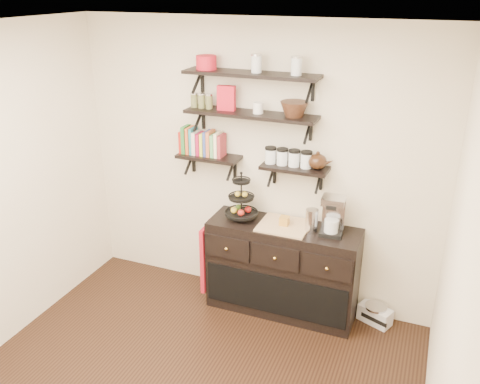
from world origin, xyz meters
name	(u,v)px	position (x,y,z in m)	size (l,w,h in m)	color
ceiling	(147,34)	(0.00, 0.00, 2.70)	(3.50, 3.50, 0.02)	white
back_wall	(255,167)	(0.00, 1.75, 1.35)	(3.50, 0.02, 2.70)	#F1E7CC
right_wall	(451,312)	(1.75, 0.00, 1.35)	(0.02, 3.50, 2.70)	#F1E7CC
shelf_top	(251,74)	(0.00, 1.62, 2.23)	(1.20, 0.27, 0.23)	black
shelf_mid	(251,115)	(0.00, 1.62, 1.88)	(1.20, 0.27, 0.23)	black
shelf_low_left	(209,157)	(-0.42, 1.63, 1.43)	(0.60, 0.25, 0.23)	black
shelf_low_right	(295,168)	(0.42, 1.63, 1.43)	(0.60, 0.25, 0.23)	black
cookbooks	(204,143)	(-0.47, 1.63, 1.57)	(0.43, 0.15, 0.26)	#A81911
glass_canisters	(288,158)	(0.36, 1.63, 1.51)	(0.43, 0.10, 0.13)	silver
sideboard	(282,269)	(0.37, 1.51, 0.45)	(1.40, 0.50, 0.92)	black
fruit_stand	(242,204)	(-0.04, 1.52, 1.06)	(0.31, 0.31, 0.45)	black
candle	(284,221)	(0.37, 1.51, 0.96)	(0.08, 0.08, 0.08)	#B7802A
coffee_maker	(333,216)	(0.81, 1.54, 1.07)	(0.21, 0.20, 0.36)	black
thermal_carafe	(312,221)	(0.63, 1.49, 1.01)	(0.11, 0.11, 0.22)	silver
apron	(208,256)	(-0.36, 1.41, 0.48)	(0.04, 0.29, 0.68)	#A21120
radio	(375,314)	(1.25, 1.64, 0.09)	(0.34, 0.27, 0.18)	silver
recipe_box	(226,98)	(-0.23, 1.61, 2.01)	(0.16, 0.06, 0.22)	red
walnut_bowl	(294,109)	(0.39, 1.61, 1.96)	(0.24, 0.24, 0.13)	black
ramekins	(258,108)	(0.07, 1.61, 1.95)	(0.09, 0.09, 0.10)	white
teapot	(318,160)	(0.62, 1.63, 1.53)	(0.22, 0.16, 0.16)	black
red_pot	(206,62)	(-0.42, 1.61, 2.31)	(0.18, 0.18, 0.12)	red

